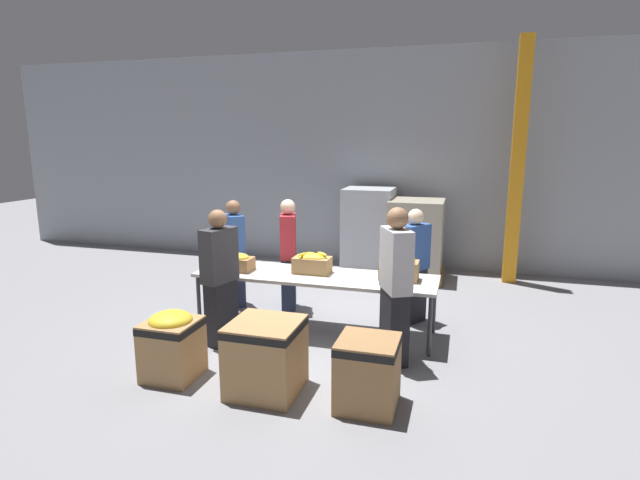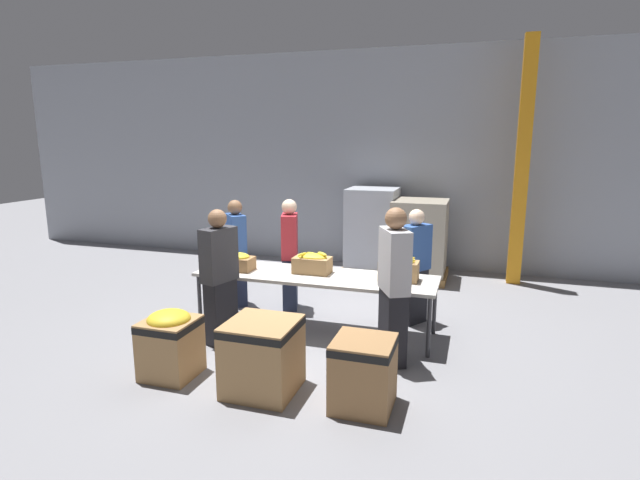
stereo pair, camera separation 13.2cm
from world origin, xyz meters
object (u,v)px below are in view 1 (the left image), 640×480
Objects in this scene: volunteer_0 at (414,267)px; donation_bin_0 at (172,343)px; sorting_table at (315,278)px; support_pillar at (517,163)px; donation_bin_1 at (266,354)px; volunteer_2 at (288,255)px; pallet_stack_0 at (369,231)px; banana_box_2 at (399,268)px; donation_bin_2 at (368,370)px; volunteer_4 at (235,254)px; pallet_stack_1 at (416,240)px; banana_box_0 at (237,262)px; volunteer_1 at (220,278)px; volunteer_3 at (395,287)px; banana_box_1 at (312,263)px.

volunteer_0 reaches higher than donation_bin_0.
donation_bin_0 is at bearing -122.79° from sorting_table.
sorting_table is 0.75× the size of support_pillar.
volunteer_2 is at bearing 104.64° from donation_bin_1.
pallet_stack_0 is (0.09, 3.04, 0.06)m from sorting_table.
donation_bin_2 is (-0.04, -1.67, -0.54)m from banana_box_2.
volunteer_0 is at bearing 48.64° from volunteer_4.
pallet_stack_1 is (-1.57, -0.25, -1.32)m from support_pillar.
donation_bin_1 is at bearing -56.27° from banana_box_0.
banana_box_0 is at bearing 89.26° from donation_bin_0.
banana_box_0 is 0.59m from volunteer_1.
volunteer_3 reaches higher than donation_bin_2.
banana_box_2 is at bearing 24.12° from volunteer_0.
pallet_stack_0 is (-1.06, 2.36, -0.00)m from volunteer_0.
pallet_stack_0 is at bearing 107.51° from banana_box_2.
banana_box_1 is 0.86m from volunteer_2.
donation_bin_0 is (-0.42, -2.32, -0.41)m from volunteer_2.
volunteer_0 is at bearing 19.84° from banana_box_0.
sorting_table is 1.55m from volunteer_4.
donation_bin_2 is 5.20m from support_pillar.
sorting_table is at bearing -38.25° from volunteer_1.
donation_bin_1 is (1.01, -1.51, -0.48)m from banana_box_0.
banana_box_2 is at bearing -116.40° from support_pillar.
support_pillar is (1.45, 3.69, 1.15)m from volunteer_3.
donation_bin_0 is (-2.18, -2.29, -0.38)m from volunteer_0.
sorting_table reaches higher than donation_bin_1.
banana_box_1 is 0.30× the size of volunteer_4.
pallet_stack_1 is at bearing 125.83° from volunteer_2.
volunteer_0 is 2.59m from pallet_stack_0.
donation_bin_2 is at bearing -91.50° from banana_box_2.
banana_box_1 is 1.36m from volunteer_0.
banana_box_0 is at bearing 22.02° from volunteer_1.
volunteer_3 reaches higher than volunteer_0.
donation_bin_2 is (1.94, -0.92, -0.45)m from volunteer_1.
volunteer_0 is at bearing 27.17° from banana_box_1.
volunteer_0 is (1.20, 0.62, -0.11)m from banana_box_1.
banana_box_1 is at bearing 59.72° from donation_bin_0.
volunteer_0 is at bearing -85.01° from pallet_stack_1.
volunteer_2 is at bearing 130.54° from sorting_table.
volunteer_3 is 1.10× the size of volunteer_4.
banana_box_0 is 0.25× the size of volunteer_4.
volunteer_0 is at bearing 46.40° from donation_bin_0.
sorting_table is 1.64m from donation_bin_1.
donation_bin_2 is at bearing 4.51° from volunteer_4.
volunteer_2 is 1.02× the size of volunteer_4.
donation_bin_0 is at bearing -103.57° from pallet_stack_0.
volunteer_1 reaches higher than volunteer_0.
pallet_stack_0 is (-0.99, 3.65, -0.09)m from volunteer_3.
donation_bin_1 is at bearing 8.07° from volunteer_0.
donation_bin_2 is 0.16× the size of support_pillar.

